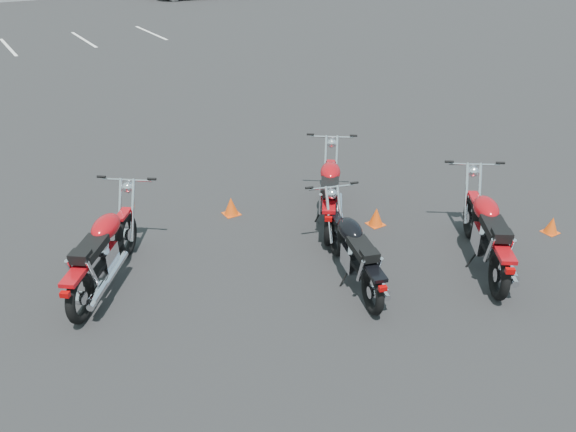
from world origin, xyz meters
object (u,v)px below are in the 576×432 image
motorcycle_third_red (330,192)px  motorcycle_rear_red (487,233)px  motorcycle_second_black (354,252)px  motorcycle_front_red (104,252)px

motorcycle_third_red → motorcycle_rear_red: size_ratio=0.96×
motorcycle_second_black → motorcycle_third_red: 1.85m
motorcycle_front_red → motorcycle_second_black: size_ratio=0.99×
motorcycle_front_red → motorcycle_rear_red: (4.90, -2.46, 0.01)m
motorcycle_second_black → motorcycle_third_red: size_ratio=1.00×
motorcycle_third_red → motorcycle_rear_red: (1.12, -2.36, 0.02)m
motorcycle_front_red → motorcycle_third_red: (3.78, -0.11, -0.00)m
motorcycle_front_red → motorcycle_third_red: 3.78m
motorcycle_third_red → motorcycle_rear_red: motorcycle_rear_red is taller
motorcycle_third_red → motorcycle_rear_red: bearing=-64.5°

